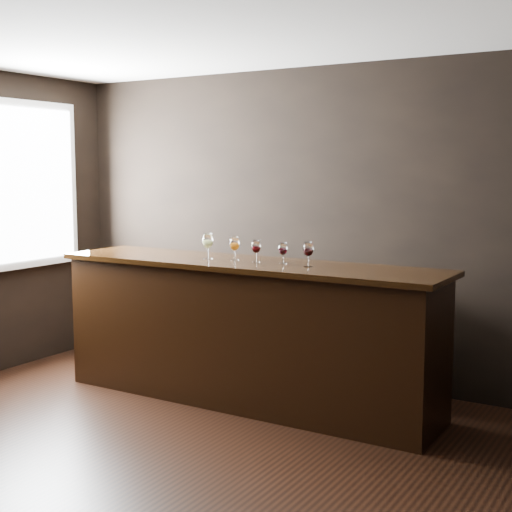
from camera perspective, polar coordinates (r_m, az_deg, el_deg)
The scene contains 10 objects.
ground at distance 4.97m, azimuth -8.82°, elevation -15.58°, with size 5.00×5.00×0.00m, color black.
room_shell at distance 4.83m, azimuth -10.48°, elevation 5.79°, with size 5.02×4.52×2.81m.
bar_counter at distance 5.84m, azimuth -0.80°, elevation -6.30°, with size 3.19×0.69×1.12m, color black.
bar_top at distance 5.73m, azimuth -0.81°, elevation -0.65°, with size 3.30×0.77×0.04m, color black.
back_bar_shelf at distance 6.73m, azimuth -1.57°, elevation -5.08°, with size 2.75×0.40×0.99m, color black.
glass_white at distance 5.91m, azimuth -3.88°, elevation 1.18°, with size 0.09×0.09×0.21m.
glass_amber at distance 5.81m, azimuth -1.73°, elevation 0.96°, with size 0.08×0.08×0.19m.
glass_red_a at distance 5.68m, azimuth 0.00°, elevation 0.72°, with size 0.08×0.08×0.18m.
glass_red_b at distance 5.59m, azimuth 2.16°, elevation 0.55°, with size 0.07×0.07×0.17m.
glass_red_c at distance 5.43m, azimuth 4.20°, elevation 0.52°, with size 0.08×0.08×0.19m.
Camera 1 is at (2.98, -3.50, 1.90)m, focal length 50.00 mm.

